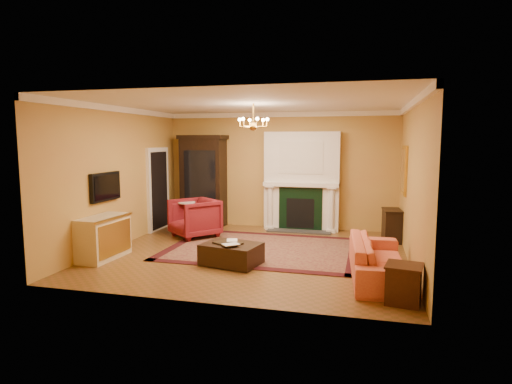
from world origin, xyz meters
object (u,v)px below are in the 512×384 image
(commode, at_px, (103,238))
(leather_ottoman, at_px, (231,254))
(pedestal_table, at_px, (186,215))
(coral_sofa, at_px, (379,253))
(wingback_armchair, at_px, (194,216))
(end_table, at_px, (404,285))
(china_cabinet, at_px, (203,183))
(console_table, at_px, (392,226))

(commode, height_order, leather_ottoman, commode)
(commode, bearing_deg, pedestal_table, 76.75)
(coral_sofa, bearing_deg, commode, 86.84)
(wingback_armchair, distance_m, end_table, 5.47)
(leather_ottoman, bearing_deg, china_cabinet, 130.21)
(coral_sofa, bearing_deg, end_table, -167.80)
(china_cabinet, xyz_separation_m, commode, (-0.70, -3.57, -0.74))
(wingback_armchair, xyz_separation_m, coral_sofa, (4.14, -2.11, -0.06))
(pedestal_table, height_order, end_table, pedestal_table)
(wingback_armchair, distance_m, coral_sofa, 4.65)
(pedestal_table, bearing_deg, china_cabinet, 88.62)
(leather_ottoman, bearing_deg, coral_sofa, 8.35)
(console_table, xyz_separation_m, leather_ottoman, (-2.98, -2.63, -0.15))
(coral_sofa, relative_size, leather_ottoman, 2.19)
(commode, xyz_separation_m, end_table, (5.45, -0.99, -0.15))
(commode, height_order, console_table, commode)
(leather_ottoman, bearing_deg, end_table, -10.91)
(pedestal_table, bearing_deg, end_table, -35.78)
(coral_sofa, bearing_deg, china_cabinet, 47.86)
(china_cabinet, height_order, leather_ottoman, china_cabinet)
(end_table, bearing_deg, china_cabinet, 136.22)
(end_table, xyz_separation_m, leather_ottoman, (-2.92, 1.20, -0.06))
(china_cabinet, distance_m, wingback_armchair, 1.56)
(end_table, relative_size, console_table, 0.74)
(wingback_armchair, bearing_deg, pedestal_table, -179.89)
(pedestal_table, distance_m, coral_sofa, 5.07)
(console_table, relative_size, leather_ottoman, 0.70)
(wingback_armchair, xyz_separation_m, leather_ottoman, (1.53, -1.96, -0.29))
(coral_sofa, bearing_deg, console_table, -11.49)
(console_table, bearing_deg, leather_ottoman, -143.91)
(coral_sofa, distance_m, console_table, 2.80)
(pedestal_table, height_order, console_table, pedestal_table)
(pedestal_table, relative_size, coral_sofa, 0.36)
(china_cabinet, distance_m, pedestal_table, 1.31)
(coral_sofa, bearing_deg, pedestal_table, 57.96)
(china_cabinet, bearing_deg, pedestal_table, -87.22)
(china_cabinet, height_order, wingback_armchair, china_cabinet)
(end_table, height_order, console_table, console_table)
(china_cabinet, height_order, coral_sofa, china_cabinet)
(coral_sofa, height_order, leather_ottoman, coral_sofa)
(wingback_armchair, xyz_separation_m, end_table, (4.45, -3.17, -0.24))
(china_cabinet, distance_m, end_table, 6.64)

